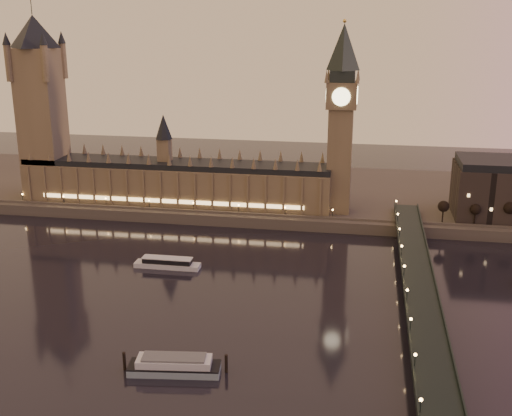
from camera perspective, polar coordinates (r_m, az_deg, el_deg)
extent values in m
plane|color=black|center=(262.00, -6.23, -8.69)|extent=(700.00, 700.00, 0.00)
cube|color=#423D35|center=(408.32, 4.19, 1.29)|extent=(560.00, 130.00, 6.00)
cube|color=brown|center=(376.26, -7.13, 2.05)|extent=(180.00, 26.00, 22.00)
cube|color=black|center=(373.25, -7.20, 3.92)|extent=(180.00, 22.00, 3.20)
cube|color=#FFCC7F|center=(365.46, -7.71, 0.60)|extent=(153.00, 0.25, 2.20)
cube|color=brown|center=(400.04, -18.43, 7.04)|extent=(22.00, 22.00, 88.00)
cone|color=black|center=(395.19, -19.16, 14.62)|extent=(31.68, 31.68, 18.00)
cylinder|color=black|center=(395.10, -19.38, 16.78)|extent=(0.44, 0.44, 12.00)
cube|color=brown|center=(356.31, 7.42, 4.18)|extent=(13.00, 13.00, 58.00)
cube|color=brown|center=(350.20, 7.65, 9.93)|extent=(16.00, 16.00, 14.00)
cylinder|color=#FFEAA5|center=(342.09, 7.58, 9.77)|extent=(9.60, 0.35, 9.60)
cylinder|color=#FFEAA5|center=(350.63, 6.29, 9.98)|extent=(0.35, 9.60, 9.60)
cube|color=black|center=(349.15, 7.71, 11.56)|extent=(13.00, 13.00, 6.00)
cone|color=black|center=(348.10, 7.81, 14.01)|extent=(17.68, 17.68, 24.00)
sphere|color=gold|center=(347.71, 7.90, 16.15)|extent=(2.00, 2.00, 2.00)
cube|color=black|center=(250.67, 14.60, -8.38)|extent=(13.00, 260.00, 2.00)
cube|color=black|center=(249.52, 13.17, -8.01)|extent=(0.60, 260.00, 1.00)
cube|color=black|center=(250.72, 16.07, -8.12)|extent=(0.60, 260.00, 1.00)
cylinder|color=black|center=(353.36, 16.47, -0.64)|extent=(0.70, 0.70, 8.74)
sphere|color=black|center=(352.06, 16.53, 0.07)|extent=(5.83, 5.83, 5.83)
cylinder|color=black|center=(355.77, 19.13, -0.77)|extent=(0.70, 0.70, 8.74)
sphere|color=black|center=(354.48, 19.20, -0.06)|extent=(5.83, 5.83, 5.83)
cylinder|color=black|center=(358.94, 21.75, -0.89)|extent=(0.70, 0.70, 8.74)
sphere|color=black|center=(357.67, 21.83, -0.20)|extent=(5.83, 5.83, 5.83)
cube|color=silver|center=(300.53, -7.88, -5.06)|extent=(30.62, 6.77, 2.24)
cube|color=black|center=(299.70, -7.90, -4.66)|extent=(22.66, 5.54, 2.24)
cube|color=silver|center=(299.22, -7.91, -4.42)|extent=(23.28, 5.81, 0.41)
cube|color=#7D959F|center=(217.96, -7.26, -14.03)|extent=(30.76, 12.10, 2.43)
cube|color=black|center=(217.22, -7.28, -13.70)|extent=(30.76, 12.10, 0.47)
cube|color=silver|center=(216.49, -7.29, -13.37)|extent=(25.08, 10.47, 2.43)
cube|color=#595B5E|center=(215.72, -7.31, -13.02)|extent=(21.25, 9.08, 0.66)
cylinder|color=black|center=(221.14, -11.62, -13.18)|extent=(1.03, 1.03, 6.36)
cylinder|color=black|center=(215.69, -2.66, -13.65)|extent=(1.03, 1.03, 6.36)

